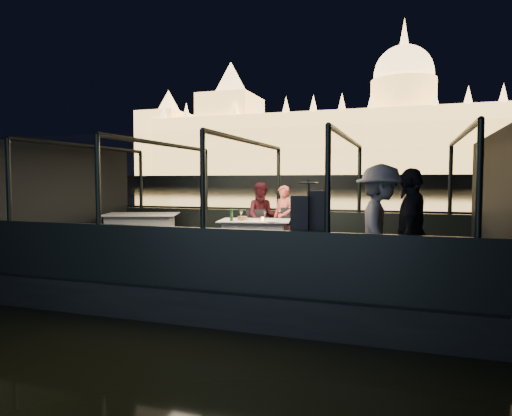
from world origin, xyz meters
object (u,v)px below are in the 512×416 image
(dining_table_central, at_px, (255,238))
(person_woman_coral, at_px, (284,218))
(chair_port_left, at_px, (253,232))
(passenger_stripe, at_px, (380,233))
(passenger_dark, at_px, (411,234))
(coat_stand, at_px, (308,230))
(person_man_maroon, at_px, (263,218))
(dining_table_aft, at_px, (141,234))
(chair_port_right, at_px, (289,234))
(wine_bottle, at_px, (231,214))

(dining_table_central, bearing_deg, person_woman_coral, 59.66)
(chair_port_left, height_order, passenger_stripe, passenger_stripe)
(passenger_stripe, bearing_deg, passenger_dark, -103.74)
(coat_stand, distance_m, person_man_maroon, 3.87)
(chair_port_left, bearing_deg, person_man_maroon, 53.17)
(dining_table_aft, bearing_deg, person_woman_coral, 15.86)
(dining_table_aft, relative_size, passenger_dark, 0.91)
(coat_stand, bearing_deg, passenger_stripe, 19.98)
(person_woman_coral, bearing_deg, person_man_maroon, -158.28)
(chair_port_right, bearing_deg, dining_table_central, -155.34)
(dining_table_aft, height_order, person_man_maroon, person_man_maroon)
(chair_port_left, bearing_deg, person_woman_coral, 13.02)
(coat_stand, relative_size, passenger_stripe, 0.88)
(person_woman_coral, bearing_deg, dining_table_aft, -142.42)
(chair_port_left, relative_size, chair_port_right, 0.95)
(coat_stand, height_order, passenger_stripe, passenger_stripe)
(person_man_maroon, bearing_deg, dining_table_aft, -177.95)
(person_woman_coral, relative_size, wine_bottle, 5.00)
(person_woman_coral, bearing_deg, coat_stand, -47.79)
(wine_bottle, bearing_deg, dining_table_central, 49.25)
(chair_port_left, bearing_deg, passenger_stripe, -55.30)
(chair_port_right, height_order, coat_stand, coat_stand)
(dining_table_aft, bearing_deg, dining_table_central, 3.25)
(dining_table_central, relative_size, passenger_stripe, 0.80)
(dining_table_aft, bearing_deg, chair_port_right, 10.47)
(dining_table_central, xyz_separation_m, chair_port_left, (-0.20, 0.45, 0.06))
(chair_port_left, height_order, wine_bottle, wine_bottle)
(person_man_maroon, relative_size, passenger_dark, 0.88)
(dining_table_central, height_order, passenger_dark, passenger_dark)
(person_woman_coral, distance_m, person_man_maroon, 0.49)
(chair_port_right, xyz_separation_m, person_woman_coral, (-0.19, 0.27, 0.30))
(person_man_maroon, bearing_deg, chair_port_left, -132.86)
(chair_port_left, height_order, person_man_maroon, person_man_maroon)
(dining_table_aft, distance_m, person_man_maroon, 2.74)
(dining_table_aft, distance_m, passenger_dark, 6.17)
(dining_table_aft, height_order, passenger_stripe, passenger_stripe)
(chair_port_right, relative_size, wine_bottle, 3.34)
(coat_stand, relative_size, passenger_dark, 0.91)
(dining_table_aft, relative_size, chair_port_right, 1.62)
(dining_table_central, distance_m, passenger_dark, 3.94)
(chair_port_right, xyz_separation_m, passenger_dark, (2.46, -2.89, 0.40))
(dining_table_central, bearing_deg, passenger_stripe, -41.82)
(passenger_stripe, bearing_deg, dining_table_aft, 62.45)
(dining_table_central, xyz_separation_m, person_woman_coral, (0.42, 0.72, 0.36))
(passenger_stripe, bearing_deg, dining_table_central, 43.43)
(person_man_maroon, height_order, passenger_dark, passenger_dark)
(wine_bottle, bearing_deg, person_man_maroon, 75.46)
(person_man_maroon, distance_m, passenger_stripe, 4.12)
(dining_table_central, bearing_deg, chair_port_left, 113.66)
(passenger_dark, bearing_deg, person_man_maroon, -129.75)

